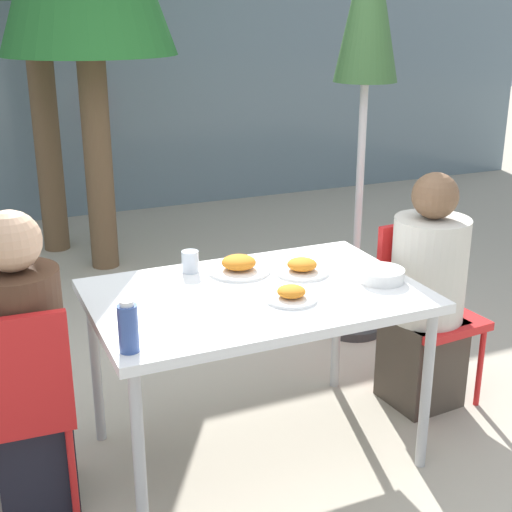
% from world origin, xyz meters
% --- Properties ---
extents(ground_plane, '(24.00, 24.00, 0.00)m').
position_xyz_m(ground_plane, '(0.00, 0.00, 0.00)').
color(ground_plane, '#B2A893').
extents(building_facade, '(10.00, 0.20, 3.00)m').
position_xyz_m(building_facade, '(0.00, 4.20, 1.50)').
color(building_facade, slate).
rests_on(building_facade, ground).
extents(dining_table, '(1.32, 0.86, 0.76)m').
position_xyz_m(dining_table, '(0.00, 0.00, 0.70)').
color(dining_table, white).
rests_on(dining_table, ground).
extents(chair_left, '(0.42, 0.42, 0.87)m').
position_xyz_m(chair_left, '(-0.96, -0.03, 0.51)').
color(chair_left, red).
rests_on(chair_left, ground).
extents(person_left, '(0.31, 0.31, 1.18)m').
position_xyz_m(person_left, '(-0.91, 0.05, 0.57)').
color(person_left, black).
rests_on(person_left, ground).
extents(chair_right, '(0.43, 0.43, 0.87)m').
position_xyz_m(chair_right, '(0.95, 0.16, 0.51)').
color(chair_right, red).
rests_on(chair_right, ground).
extents(person_right, '(0.35, 0.35, 1.15)m').
position_xyz_m(person_right, '(0.91, 0.08, 0.54)').
color(person_right, '#473D33').
rests_on(person_right, ground).
extents(closed_umbrella, '(0.36, 0.36, 2.31)m').
position_xyz_m(closed_umbrella, '(1.03, 0.91, 1.75)').
color(closed_umbrella, '#333333').
rests_on(closed_umbrella, ground).
extents(plate_0, '(0.27, 0.27, 0.07)m').
position_xyz_m(plate_0, '(0.02, 0.23, 0.78)').
color(plate_0, white).
rests_on(plate_0, dining_table).
extents(plate_1, '(0.23, 0.23, 0.07)m').
position_xyz_m(plate_1, '(0.26, 0.11, 0.78)').
color(plate_1, white).
rests_on(plate_1, dining_table).
extents(plate_2, '(0.20, 0.20, 0.06)m').
position_xyz_m(plate_2, '(0.09, -0.14, 0.78)').
color(plate_2, white).
rests_on(plate_2, dining_table).
extents(bottle, '(0.07, 0.07, 0.18)m').
position_xyz_m(bottle, '(-0.60, -0.32, 0.84)').
color(bottle, '#334C8E').
rests_on(bottle, dining_table).
extents(drinking_cup, '(0.07, 0.07, 0.09)m').
position_xyz_m(drinking_cup, '(-0.17, 0.32, 0.80)').
color(drinking_cup, silver).
rests_on(drinking_cup, dining_table).
extents(salad_bowl, '(0.19, 0.19, 0.05)m').
position_xyz_m(salad_bowl, '(0.53, -0.10, 0.78)').
color(salad_bowl, white).
rests_on(salad_bowl, dining_table).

